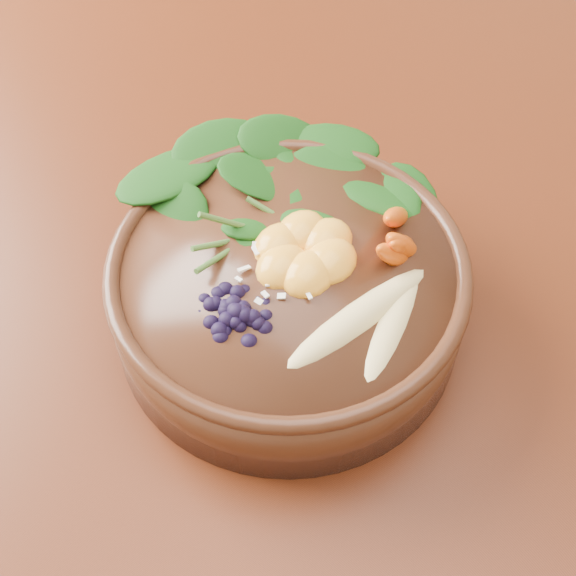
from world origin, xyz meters
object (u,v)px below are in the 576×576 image
object	(u,v)px
banana_halves	(377,309)
mandarin_cluster	(305,241)
blueberry_pile	(238,299)
stoneware_bowl	(288,296)
dining_table	(459,341)
carrot_cluster	(406,209)
kale_heap	(295,179)

from	to	relation	value
banana_halves	mandarin_cluster	size ratio (longest dim) A/B	1.77
blueberry_pile	stoneware_bowl	bearing A→B (deg)	88.86
dining_table	banana_halves	world-z (taller)	banana_halves
carrot_cluster	banana_halves	world-z (taller)	carrot_cluster
kale_heap	blueberry_pile	xyz separation A→B (m)	(0.04, -0.12, -0.00)
mandarin_cluster	dining_table	bearing A→B (deg)	48.87
stoneware_bowl	dining_table	bearing A→B (deg)	51.87
kale_heap	mandarin_cluster	size ratio (longest dim) A/B	2.07
carrot_cluster	banana_halves	size ratio (longest dim) A/B	0.49
carrot_cluster	banana_halves	xyz separation A→B (m)	(0.02, -0.07, -0.02)
stoneware_bowl	kale_heap	bearing A→B (deg)	122.87
stoneware_bowl	carrot_cluster	distance (m)	0.12
stoneware_bowl	blueberry_pile	bearing A→B (deg)	-91.14
dining_table	mandarin_cluster	distance (m)	0.24
kale_heap	blueberry_pile	world-z (taller)	kale_heap
dining_table	stoneware_bowl	xyz separation A→B (m)	(-0.10, -0.13, 0.13)
dining_table	banana_halves	distance (m)	0.22
blueberry_pile	kale_heap	bearing A→B (deg)	107.80
dining_table	banana_halves	bearing A→B (deg)	-100.28
banana_halves	carrot_cluster	bearing A→B (deg)	113.06
blueberry_pile	carrot_cluster	bearing A→B (deg)	66.45
kale_heap	mandarin_cluster	world-z (taller)	kale_heap
dining_table	blueberry_pile	world-z (taller)	blueberry_pile
dining_table	mandarin_cluster	world-z (taller)	mandarin_cluster
carrot_cluster	blueberry_pile	distance (m)	0.14
stoneware_bowl	kale_heap	size ratio (longest dim) A/B	1.53
dining_table	banana_halves	xyz separation A→B (m)	(-0.02, -0.13, 0.18)
kale_heap	dining_table	bearing A→B (deg)	26.91
kale_heap	stoneware_bowl	bearing A→B (deg)	-57.13
stoneware_bowl	mandarin_cluster	world-z (taller)	mandarin_cluster
kale_heap	carrot_cluster	world-z (taller)	carrot_cluster
dining_table	kale_heap	xyz separation A→B (m)	(-0.14, -0.07, 0.19)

